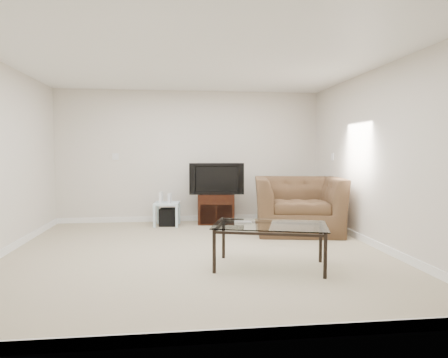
{
  "coord_description": "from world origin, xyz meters",
  "views": [
    {
      "loc": [
        -0.27,
        -5.2,
        1.35
      ],
      "look_at": [
        0.5,
        1.2,
        0.9
      ],
      "focal_mm": 32.0,
      "sensor_mm": 36.0,
      "label": 1
    }
  ],
  "objects": [
    {
      "name": "television",
      "position": [
        0.47,
        2.13,
        0.85
      ],
      "size": [
        0.94,
        0.24,
        0.58
      ],
      "primitive_type": "imported",
      "rotation": [
        0.0,
        0.0,
        -0.06
      ],
      "color": "black",
      "rests_on": "tv_stand"
    },
    {
      "name": "side_table",
      "position": [
        -0.44,
        2.05,
        0.21
      ],
      "size": [
        0.49,
        0.49,
        0.42
      ],
      "primitive_type": null,
      "rotation": [
        0.0,
        0.0,
        -0.11
      ],
      "color": "silver",
      "rests_on": "floor"
    },
    {
      "name": "game_console",
      "position": [
        -0.55,
        2.04,
        0.52
      ],
      "size": [
        0.07,
        0.15,
        0.19
      ],
      "primitive_type": "cube",
      "rotation": [
        0.0,
        0.0,
        -0.19
      ],
      "color": "white",
      "rests_on": "side_table"
    },
    {
      "name": "recliner",
      "position": [
        1.74,
        1.2,
        0.62
      ],
      "size": [
        1.55,
        1.15,
        1.23
      ],
      "primitive_type": "imported",
      "rotation": [
        0.0,
        0.0,
        -0.17
      ],
      "color": "brown",
      "rests_on": "floor"
    },
    {
      "name": "floor",
      "position": [
        0.0,
        0.0,
        0.0
      ],
      "size": [
        5.0,
        5.0,
        0.0
      ],
      "primitive_type": "plane",
      "color": "tan",
      "rests_on": "ground"
    },
    {
      "name": "wall_right",
      "position": [
        2.5,
        0.0,
        1.25
      ],
      "size": [
        0.02,
        5.0,
        2.5
      ],
      "primitive_type": "cube",
      "color": "silver",
      "rests_on": "ground"
    },
    {
      "name": "plate_right_switch",
      "position": [
        2.49,
        1.6,
        1.25
      ],
      "size": [
        0.02,
        0.09,
        0.13
      ],
      "primitive_type": "cube",
      "color": "white",
      "rests_on": "wall_right"
    },
    {
      "name": "tv_stand",
      "position": [
        0.47,
        2.16,
        0.28
      ],
      "size": [
        0.72,
        0.54,
        0.56
      ],
      "primitive_type": null,
      "rotation": [
        0.0,
        0.0,
        -0.13
      ],
      "color": "black",
      "rests_on": "floor"
    },
    {
      "name": "ceiling",
      "position": [
        0.0,
        0.0,
        2.5
      ],
      "size": [
        5.0,
        5.0,
        0.0
      ],
      "primitive_type": "plane",
      "color": "white",
      "rests_on": "ground"
    },
    {
      "name": "wall_back",
      "position": [
        0.0,
        2.5,
        1.25
      ],
      "size": [
        5.0,
        0.02,
        2.5
      ],
      "primitive_type": "cube",
      "color": "silver",
      "rests_on": "ground"
    },
    {
      "name": "subwoofer",
      "position": [
        -0.41,
        2.06,
        0.15
      ],
      "size": [
        0.35,
        0.35,
        0.32
      ],
      "primitive_type": "cube",
      "rotation": [
        0.0,
        0.0,
        -0.12
      ],
      "color": "black",
      "rests_on": "floor"
    },
    {
      "name": "plate_right_outlet",
      "position": [
        2.49,
        1.3,
        0.3
      ],
      "size": [
        0.02,
        0.08,
        0.12
      ],
      "primitive_type": "cube",
      "color": "white",
      "rests_on": "wall_right"
    },
    {
      "name": "plate_back",
      "position": [
        -1.4,
        2.49,
        1.25
      ],
      "size": [
        0.12,
        0.02,
        0.12
      ],
      "primitive_type": "cube",
      "color": "white",
      "rests_on": "wall_back"
    },
    {
      "name": "remote",
      "position": [
        0.51,
        -0.6,
        0.52
      ],
      "size": [
        0.21,
        0.11,
        0.02
      ],
      "primitive_type": "cube",
      "rotation": [
        0.0,
        0.0,
        -0.29
      ],
      "color": "#B2B2B7",
      "rests_on": "coffee_table"
    },
    {
      "name": "game_case",
      "position": [
        -0.39,
        2.03,
        0.51
      ],
      "size": [
        0.07,
        0.13,
        0.17
      ],
      "primitive_type": "cube",
      "rotation": [
        0.0,
        0.0,
        -0.24
      ],
      "color": "silver",
      "rests_on": "side_table"
    },
    {
      "name": "dvd_player",
      "position": [
        0.47,
        2.12,
        0.46
      ],
      "size": [
        0.43,
        0.33,
        0.06
      ],
      "primitive_type": "cube",
      "rotation": [
        0.0,
        0.0,
        -0.13
      ],
      "color": "black",
      "rests_on": "tv_stand"
    },
    {
      "name": "coffee_table",
      "position": [
        0.8,
        -0.74,
        0.25
      ],
      "size": [
        1.44,
        1.05,
        0.5
      ],
      "primitive_type": null,
      "rotation": [
        0.0,
        0.0,
        -0.28
      ],
      "color": "black",
      "rests_on": "floor"
    }
  ]
}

